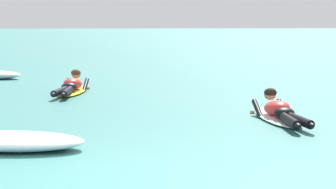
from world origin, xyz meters
TOP-DOWN VIEW (x-y plane):
  - ground_plane at (0.00, 10.00)m, footprint 120.00×120.00m
  - surfer_near at (2.82, 4.28)m, footprint 0.72×2.51m
  - surfer_far at (-1.02, 8.27)m, footprint 0.72×2.59m
  - whitewater_mid_left at (-1.15, 2.08)m, footprint 2.04×1.10m

SIDE VIEW (x-z plane):
  - ground_plane at x=0.00m, z-range 0.00..0.00m
  - whitewater_mid_left at x=-1.15m, z-range -0.01..0.22m
  - surfer_far at x=-1.02m, z-range -0.12..0.41m
  - surfer_near at x=2.82m, z-range -0.12..0.41m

